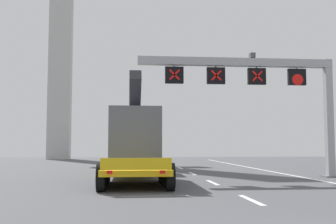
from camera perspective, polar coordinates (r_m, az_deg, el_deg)
lane_markings at (r=38.90m, az=0.56°, el=-7.21°), size 0.20×78.35×0.01m
edge_line_right at (r=21.19m, az=22.07°, el=-9.10°), size 0.20×63.00×0.01m
overhead_lane_gantry at (r=23.99m, az=12.74°, el=4.17°), size 11.34×0.90×6.99m
heavy_haul_truck_yellow at (r=23.70m, az=-4.71°, el=-4.10°), size 3.02×14.06×5.30m
bridge_pylon_distant at (r=57.60m, az=-14.44°, el=13.14°), size 9.00×2.00×37.57m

